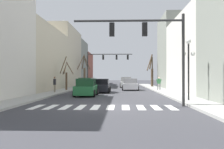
# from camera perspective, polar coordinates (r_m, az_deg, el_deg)

# --- Properties ---
(ground_plane) EXTENTS (240.00, 240.00, 0.00)m
(ground_plane) POSITION_cam_1_polar(r_m,az_deg,el_deg) (15.87, -1.93, -7.10)
(ground_plane) COLOR #38383D
(sidewalk_left) EXTENTS (2.11, 90.00, 0.15)m
(sidewalk_left) POSITION_cam_1_polar(r_m,az_deg,el_deg) (17.44, -22.93, -6.22)
(sidewalk_left) COLOR #9E9E99
(sidewalk_left) RESTS_ON ground_plane
(sidewalk_right) EXTENTS (2.11, 90.00, 0.15)m
(sidewalk_right) POSITION_cam_1_polar(r_m,az_deg,el_deg) (16.64, 20.14, -6.51)
(sidewalk_right) COLOR #9E9E99
(sidewalk_right) RESTS_ON ground_plane
(building_row_left) EXTENTS (6.00, 67.09, 10.54)m
(building_row_left) POSITION_cam_1_polar(r_m,az_deg,el_deg) (44.23, -12.88, 3.37)
(building_row_left) COLOR beige
(building_row_left) RESTS_ON ground_plane
(building_row_right) EXTENTS (6.00, 35.54, 11.02)m
(building_row_right) POSITION_cam_1_polar(r_m,az_deg,el_deg) (29.60, 20.22, 5.34)
(building_row_right) COLOR gray
(building_row_right) RESTS_ON ground_plane
(crosswalk_stripes) EXTENTS (8.55, 2.60, 0.01)m
(crosswalk_stripes) POSITION_cam_1_polar(r_m,az_deg,el_deg) (15.80, -1.95, -7.12)
(crosswalk_stripes) COLOR white
(crosswalk_stripes) RESTS_ON ground_plane
(traffic_signal_near) EXTENTS (6.89, 0.28, 5.73)m
(traffic_signal_near) POSITION_cam_1_polar(r_m,az_deg,el_deg) (16.57, 8.25, 7.66)
(traffic_signal_near) COLOR #2D2D2D
(traffic_signal_near) RESTS_ON ground_plane
(traffic_signal_far) EXTENTS (8.04, 0.28, 6.23)m
(traffic_signal_far) POSITION_cam_1_polar(r_m,az_deg,el_deg) (46.66, -1.65, 3.03)
(traffic_signal_far) COLOR #2D2D2D
(traffic_signal_far) RESTS_ON ground_plane
(street_lamp_right_corner) EXTENTS (0.95, 0.36, 4.41)m
(street_lamp_right_corner) POSITION_cam_1_polar(r_m,az_deg,el_deg) (19.62, 16.32, 3.74)
(street_lamp_right_corner) COLOR black
(street_lamp_right_corner) RESTS_ON sidewalk_right
(car_driving_toward_lane) EXTENTS (2.14, 4.71, 1.58)m
(car_driving_toward_lane) POSITION_cam_1_polar(r_m,az_deg,el_deg) (30.15, -2.43, -2.54)
(car_driving_toward_lane) COLOR black
(car_driving_toward_lane) RESTS_ON ground_plane
(car_parked_right_mid) EXTENTS (2.19, 4.31, 1.57)m
(car_parked_right_mid) POSITION_cam_1_polar(r_m,az_deg,el_deg) (35.54, 3.94, -2.23)
(car_parked_right_mid) COLOR silver
(car_parked_right_mid) RESTS_ON ground_plane
(car_parked_right_far) EXTENTS (2.12, 4.32, 1.62)m
(car_parked_right_far) POSITION_cam_1_polar(r_m,az_deg,el_deg) (43.61, -4.65, -1.88)
(car_parked_right_far) COLOR white
(car_parked_right_far) RESTS_ON ground_plane
(car_at_intersection) EXTENTS (2.13, 4.86, 1.77)m
(car_at_intersection) POSITION_cam_1_polar(r_m,az_deg,el_deg) (45.02, 3.07, -1.75)
(car_at_intersection) COLOR white
(car_at_intersection) RESTS_ON ground_plane
(car_parked_left_far) EXTENTS (2.17, 4.39, 1.67)m
(car_parked_left_far) POSITION_cam_1_polar(r_m,az_deg,el_deg) (37.43, -5.72, -2.07)
(car_parked_left_far) COLOR #236B38
(car_parked_left_far) RESTS_ON ground_plane
(car_parked_left_mid) EXTENTS (2.01, 4.36, 1.65)m
(car_parked_left_mid) POSITION_cam_1_polar(r_m,az_deg,el_deg) (24.90, -5.64, -2.92)
(car_parked_left_mid) COLOR #236B38
(car_parked_left_mid) RESTS_ON ground_plane
(pedestrian_waiting_at_curb) EXTENTS (0.72, 0.26, 1.66)m
(pedestrian_waiting_at_curb) POSITION_cam_1_polar(r_m,az_deg,el_deg) (33.51, 10.17, -1.66)
(pedestrian_waiting_at_curb) COLOR #4C4C51
(pedestrian_waiting_at_curb) RESTS_ON sidewalk_right
(pedestrian_on_right_sidewalk) EXTENTS (0.23, 0.73, 1.70)m
(pedestrian_on_right_sidewalk) POSITION_cam_1_polar(r_m,az_deg,el_deg) (29.12, -12.38, -1.79)
(pedestrian_on_right_sidewalk) COLOR #7A705B
(pedestrian_on_right_sidewalk) RESTS_ON sidewalk_left
(street_tree_left_near) EXTENTS (1.90, 1.69, 4.28)m
(street_tree_left_near) POSITION_cam_1_polar(r_m,az_deg,el_deg) (33.71, -9.97, -0.29)
(street_tree_left_near) COLOR brown
(street_tree_left_near) RESTS_ON sidewalk_left
(street_tree_right_far) EXTENTS (1.43, 3.41, 5.54)m
(street_tree_right_far) POSITION_cam_1_polar(r_m,az_deg,el_deg) (45.52, 8.62, 0.67)
(street_tree_right_far) COLOR #473828
(street_tree_right_far) RESTS_ON sidewalk_right
(street_tree_left_mid) EXTENTS (2.43, 3.16, 6.00)m
(street_tree_left_mid) POSITION_cam_1_polar(r_m,az_deg,el_deg) (51.18, -6.06, 0.74)
(street_tree_left_mid) COLOR brown
(street_tree_left_mid) RESTS_ON sidewalk_left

